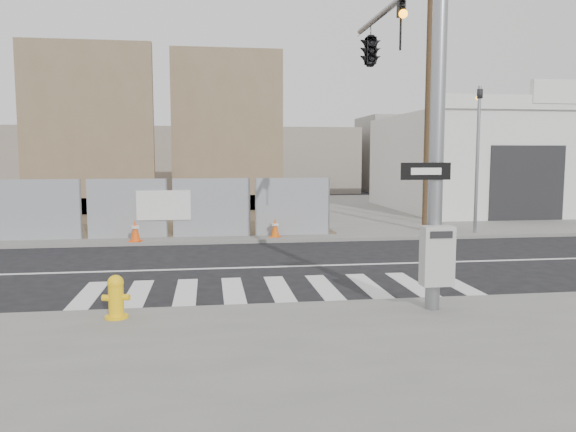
{
  "coord_description": "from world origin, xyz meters",
  "views": [
    {
      "loc": [
        -1.5,
        -14.29,
        2.89
      ],
      "look_at": [
        0.45,
        -0.62,
        1.4
      ],
      "focal_mm": 35.0,
      "sensor_mm": 36.0,
      "label": 1
    }
  ],
  "objects": [
    {
      "name": "far_signal_pole",
      "position": [
        8.0,
        4.6,
        3.48
      ],
      "size": [
        0.16,
        0.2,
        5.6
      ],
      "color": "gray",
      "rests_on": "sidewalk_far"
    },
    {
      "name": "ground",
      "position": [
        0.0,
        0.0,
        0.0
      ],
      "size": [
        100.0,
        100.0,
        0.0
      ],
      "primitive_type": "plane",
      "color": "black",
      "rests_on": "ground"
    },
    {
      "name": "auto_shop",
      "position": [
        14.0,
        12.97,
        2.54
      ],
      "size": [
        12.0,
        10.2,
        5.95
      ],
      "color": "silver",
      "rests_on": "sidewalk_far"
    },
    {
      "name": "concrete_wall_right",
      "position": [
        -0.5,
        14.08,
        3.38
      ],
      "size": [
        5.5,
        1.3,
        8.0
      ],
      "color": "brown",
      "rests_on": "sidewalk_far"
    },
    {
      "name": "sidewalk_far",
      "position": [
        0.0,
        14.0,
        0.06
      ],
      "size": [
        50.0,
        20.0,
        0.12
      ],
      "primitive_type": "cube",
      "color": "slate",
      "rests_on": "ground"
    },
    {
      "name": "fire_hydrant",
      "position": [
        -3.09,
        -4.59,
        0.49
      ],
      "size": [
        0.5,
        0.5,
        0.75
      ],
      "rotation": [
        0.0,
        0.0,
        -0.35
      ],
      "color": "yellow",
      "rests_on": "sidewalk_near"
    },
    {
      "name": "traffic_cone_d",
      "position": [
        0.74,
        4.56,
        0.45
      ],
      "size": [
        0.45,
        0.45,
        0.67
      ],
      "rotation": [
        0.0,
        0.0,
        -0.38
      ],
      "color": "#DF570B",
      "rests_on": "sidewalk_far"
    },
    {
      "name": "utility_pole_right",
      "position": [
        6.5,
        5.5,
        5.2
      ],
      "size": [
        1.6,
        0.28,
        10.0
      ],
      "color": "#503C25",
      "rests_on": "sidewalk_far"
    },
    {
      "name": "concrete_wall_left",
      "position": [
        -7.0,
        13.08,
        3.38
      ],
      "size": [
        6.0,
        1.3,
        8.0
      ],
      "color": "brown",
      "rests_on": "sidewalk_far"
    },
    {
      "name": "signal_pole",
      "position": [
        2.49,
        -2.05,
        4.78
      ],
      "size": [
        0.96,
        5.87,
        7.0
      ],
      "color": "gray",
      "rests_on": "sidewalk_near"
    },
    {
      "name": "traffic_cone_c",
      "position": [
        -3.86,
        4.22,
        0.47
      ],
      "size": [
        0.44,
        0.44,
        0.73
      ],
      "rotation": [
        0.0,
        0.0,
        -0.21
      ],
      "color": "#FF510D",
      "rests_on": "sidewalk_far"
    }
  ]
}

